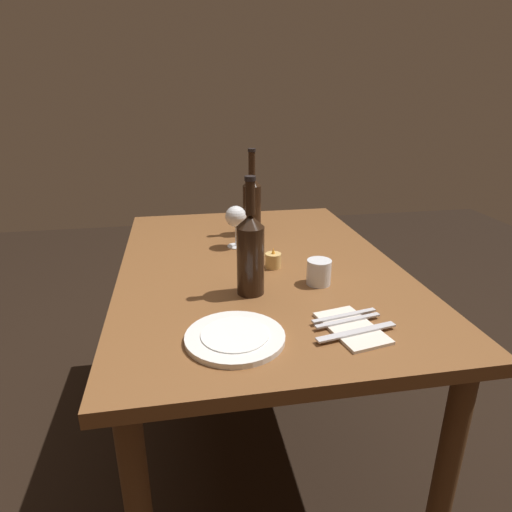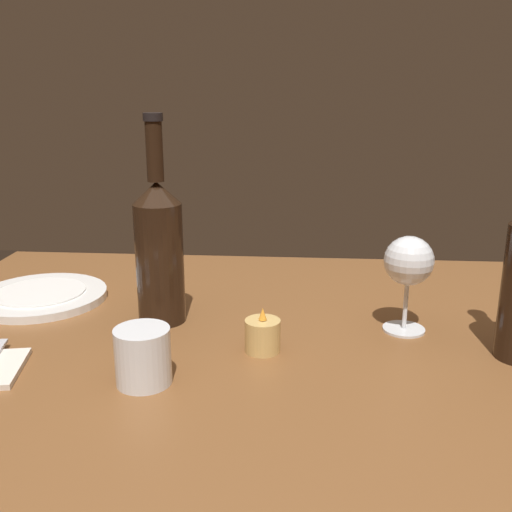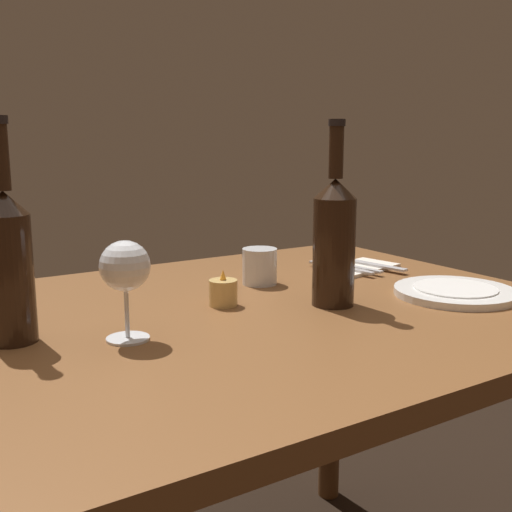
{
  "view_description": "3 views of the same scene",
  "coord_description": "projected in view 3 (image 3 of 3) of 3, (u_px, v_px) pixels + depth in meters",
  "views": [
    {
      "loc": [
        1.33,
        -0.25,
        1.29
      ],
      "look_at": [
        0.09,
        -0.03,
        0.8
      ],
      "focal_mm": 30.76,
      "sensor_mm": 36.0,
      "label": 1
    },
    {
      "loc": [
        -0.01,
        0.81,
        1.11
      ],
      "look_at": [
        0.05,
        -0.03,
        0.86
      ],
      "focal_mm": 40.6,
      "sensor_mm": 36.0,
      "label": 2
    },
    {
      "loc": [
        -0.5,
        -0.92,
        1.05
      ],
      "look_at": [
        0.09,
        0.01,
        0.83
      ],
      "focal_mm": 43.69,
      "sensor_mm": 36.0,
      "label": 3
    }
  ],
  "objects": [
    {
      "name": "votive_candle",
      "position": [
        223.0,
        293.0,
        1.13
      ],
      "size": [
        0.05,
        0.05,
        0.07
      ],
      "color": "#DBB266",
      "rests_on": "dining_table"
    },
    {
      "name": "wine_glass_left",
      "position": [
        125.0,
        269.0,
        0.93
      ],
      "size": [
        0.08,
        0.08,
        0.15
      ],
      "color": "white",
      "rests_on": "dining_table"
    },
    {
      "name": "fork_inner",
      "position": [
        349.0,
        266.0,
        1.43
      ],
      "size": [
        0.05,
        0.18,
        0.0
      ],
      "color": "silver",
      "rests_on": "folded_napkin"
    },
    {
      "name": "table_knife",
      "position": [
        367.0,
        264.0,
        1.46
      ],
      "size": [
        0.06,
        0.21,
        0.0
      ],
      "color": "silver",
      "rests_on": "folded_napkin"
    },
    {
      "name": "dining_table",
      "position": [
        216.0,
        363.0,
        1.1
      ],
      "size": [
        1.3,
        0.9,
        0.74
      ],
      "color": "brown",
      "rests_on": "ground"
    },
    {
      "name": "dinner_plate",
      "position": [
        455.0,
        292.0,
        1.21
      ],
      "size": [
        0.23,
        0.23,
        0.02
      ],
      "color": "white",
      "rests_on": "dining_table"
    },
    {
      "name": "wine_bottle_second",
      "position": [
        334.0,
        238.0,
        1.12
      ],
      "size": [
        0.08,
        0.08,
        0.33
      ],
      "color": "black",
      "rests_on": "dining_table"
    },
    {
      "name": "folded_napkin",
      "position": [
        357.0,
        268.0,
        1.44
      ],
      "size": [
        0.21,
        0.14,
        0.01
      ],
      "color": "silver",
      "rests_on": "dining_table"
    },
    {
      "name": "fork_outer",
      "position": [
        341.0,
        267.0,
        1.41
      ],
      "size": [
        0.05,
        0.18,
        0.0
      ],
      "color": "silver",
      "rests_on": "folded_napkin"
    },
    {
      "name": "water_tumbler",
      "position": [
        260.0,
        268.0,
        1.3
      ],
      "size": [
        0.07,
        0.07,
        0.08
      ],
      "color": "white",
      "rests_on": "dining_table"
    },
    {
      "name": "wine_bottle",
      "position": [
        8.0,
        261.0,
        0.91
      ],
      "size": [
        0.07,
        0.07,
        0.33
      ],
      "color": "black",
      "rests_on": "dining_table"
    }
  ]
}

